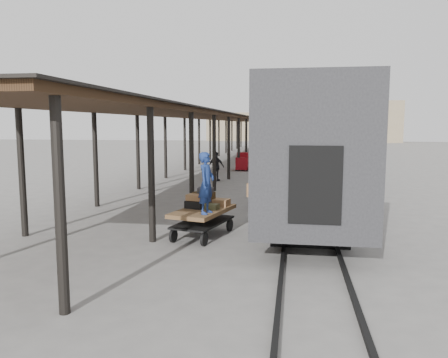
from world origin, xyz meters
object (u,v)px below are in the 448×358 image
(luggage_tug, at_px, (242,162))
(pedestrian, at_px, (216,167))
(porter, at_px, (206,183))
(baggage_cart, at_px, (203,216))

(luggage_tug, xyz_separation_m, pedestrian, (-0.80, -6.66, 0.29))
(pedestrian, bearing_deg, luggage_tug, -78.30)
(porter, distance_m, pedestrian, 14.02)
(pedestrian, bearing_deg, porter, 117.62)
(baggage_cart, xyz_separation_m, porter, (0.25, -0.65, 1.10))
(luggage_tug, relative_size, pedestrian, 0.86)
(luggage_tug, xyz_separation_m, porter, (1.40, -20.48, 1.14))
(baggage_cart, distance_m, luggage_tug, 19.86)
(baggage_cart, relative_size, porter, 1.47)
(baggage_cart, bearing_deg, luggage_tug, 107.26)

